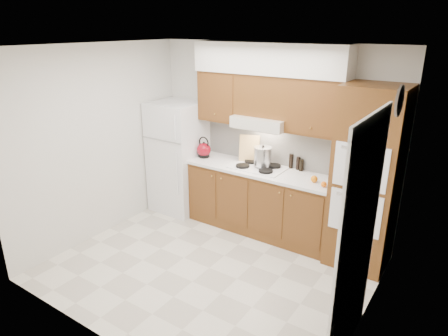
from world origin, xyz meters
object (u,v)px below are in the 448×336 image
object	(u,v)px
fridge	(179,157)
oven_cabinet	(366,179)
kettle	(204,150)
stock_pot	(263,157)

from	to	relation	value
fridge	oven_cabinet	distance (m)	2.86
oven_cabinet	kettle	size ratio (longest dim) A/B	10.57
kettle	fridge	bearing A→B (deg)	-153.99
fridge	stock_pot	distance (m)	1.45
fridge	stock_pot	world-z (taller)	fridge
fridge	oven_cabinet	world-z (taller)	oven_cabinet
kettle	stock_pot	distance (m)	0.95
fridge	kettle	distance (m)	0.51
kettle	stock_pot	xyz separation A→B (m)	(0.95, 0.09, 0.04)
fridge	oven_cabinet	xyz separation A→B (m)	(2.85, 0.03, 0.24)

